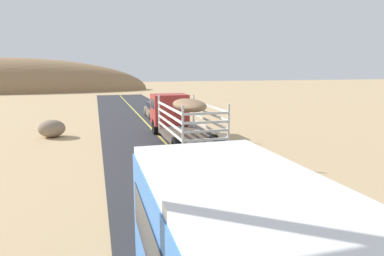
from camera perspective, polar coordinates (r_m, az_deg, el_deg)
livestock_truck at (r=22.68m, az=-2.69°, el=2.50°), size 2.53×9.70×3.02m
car_far at (r=33.53m, az=-6.14°, el=3.03°), size 1.80×4.40×1.46m
boulder_near_shoulder at (r=25.56m, az=-22.73°, el=-0.08°), size 1.83×1.68×1.23m
distant_hill at (r=80.95m, az=-29.10°, el=5.44°), size 59.33×19.66×14.09m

